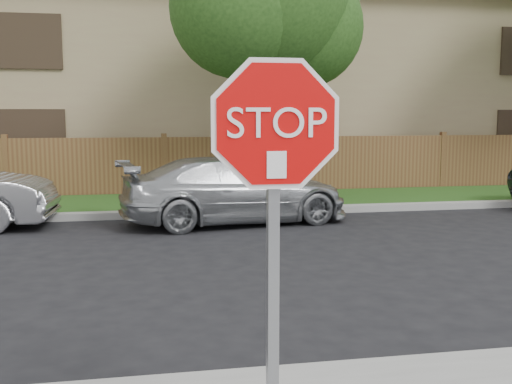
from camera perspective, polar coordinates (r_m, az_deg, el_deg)
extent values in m
plane|color=black|center=(5.22, -4.45, -17.58)|extent=(90.00, 90.00, 0.00)
cube|color=gray|center=(13.04, -8.20, -2.06)|extent=(70.00, 0.30, 0.15)
cube|color=#1E4714|center=(14.68, -8.46, -1.07)|extent=(70.00, 3.00, 0.12)
cube|color=brown|center=(16.18, -8.71, 2.35)|extent=(70.00, 0.12, 1.60)
cube|color=tan|center=(21.73, -9.29, 9.41)|extent=(34.00, 8.00, 6.00)
cylinder|color=#382B21|center=(14.72, 1.25, 6.46)|extent=(0.44, 0.44, 3.92)
sphere|color=#1E4114|center=(14.96, 1.28, 17.79)|extent=(3.80, 3.80, 3.80)
sphere|color=#1E4114|center=(15.36, 4.45, 15.38)|extent=(3.00, 3.00, 3.00)
sphere|color=#1E4114|center=(14.38, -1.65, 17.08)|extent=(3.20, 3.20, 3.20)
cube|color=gray|center=(3.48, 1.61, -8.49)|extent=(0.06, 0.06, 2.30)
cylinder|color=white|center=(3.29, 1.90, 6.47)|extent=(1.01, 0.02, 1.01)
cylinder|color=#C20807|center=(3.27, 1.95, 6.46)|extent=(0.93, 0.02, 0.93)
cube|color=white|center=(3.27, 1.98, 2.60)|extent=(0.11, 0.00, 0.15)
imported|color=#A7AAAE|center=(12.18, -2.01, 0.18)|extent=(4.87, 2.55, 1.35)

